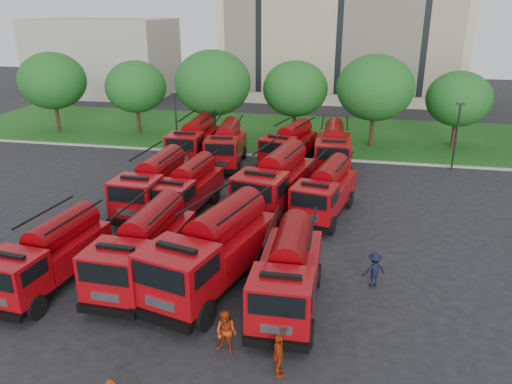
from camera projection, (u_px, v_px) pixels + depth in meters
The scene contains 29 objects.
ground at pixel (252, 261), 24.57m from camera, with size 140.00×140.00×0.00m, color black.
lawn at pixel (307, 134), 48.38m from camera, with size 70.00×16.00×0.12m, color #184612.
curb at pixel (296, 157), 40.95m from camera, with size 70.00×0.30×0.14m, color gray.
side_building at pixel (104, 57), 68.70m from camera, with size 18.00×12.00×10.00m, color gray.
tree_0 at pixel (52, 81), 47.41m from camera, with size 6.30×6.30×7.70m.
tree_1 at pixel (136, 87), 47.01m from camera, with size 5.71×5.71×6.98m.
tree_2 at pixel (213, 83), 43.87m from camera, with size 6.72×6.72×8.22m.
tree_3 at pixel (295, 89), 45.10m from camera, with size 5.88×5.88×7.19m.
tree_4 at pixel (375, 88), 42.24m from camera, with size 6.55×6.55×8.01m.
tree_5 at pixel (459, 99), 42.17m from camera, with size 5.46×5.46×6.68m.
lamp_post_0 at pixel (176, 120), 41.17m from camera, with size 0.60×0.25×5.11m.
lamp_post_1 at pixel (457, 133), 37.09m from camera, with size 0.60×0.25×5.11m.
fire_truck_0 at pixel (50, 255), 22.00m from camera, with size 2.96×6.77×2.99m.
fire_truck_1 at pixel (144, 247), 22.39m from camera, with size 2.85×7.26×3.27m.
fire_truck_2 at pixel (213, 250), 21.77m from camera, with size 4.67×8.37×3.62m.
fire_truck_3 at pixel (288, 272), 20.45m from camera, with size 2.63×6.92×3.13m.
fire_truck_4 at pixel (154, 184), 30.22m from camera, with size 2.90×7.35×3.30m.
fire_truck_5 at pixel (188, 188), 29.97m from camera, with size 2.91×6.81×3.01m.
fire_truck_6 at pixel (276, 181), 30.19m from camera, with size 4.13×8.30×3.62m.
fire_truck_7 at pixel (325, 191), 29.43m from camera, with size 3.65×7.10×3.08m.
fire_truck_8 at pixel (194, 141), 39.78m from camera, with size 2.78×7.29×3.30m.
fire_truck_9 at pixel (227, 145), 38.73m from camera, with size 3.21×7.28×3.21m.
fire_truck_10 at pixel (289, 145), 39.01m from camera, with size 4.01×7.20×3.11m.
fire_truck_11 at pixel (333, 148), 37.52m from camera, with size 2.94×7.46×3.35m.
firefighter_1 at pixel (227, 352), 18.16m from camera, with size 0.84×0.46×1.72m, color #992C0B.
firefighter_2 at pixel (278, 375), 17.04m from camera, with size 0.95×0.54×1.62m, color #992C0B.
firefighter_3 at pixel (373, 286), 22.43m from camera, with size 1.06×0.55×1.65m, color black.
firefighter_4 at pixel (128, 224), 28.67m from camera, with size 0.78×0.51×1.60m, color black.
firefighter_5 at pixel (304, 232), 27.65m from camera, with size 1.57×0.68×1.69m, color #992C0B.
Camera 1 is at (4.53, -21.30, 11.89)m, focal length 35.00 mm.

